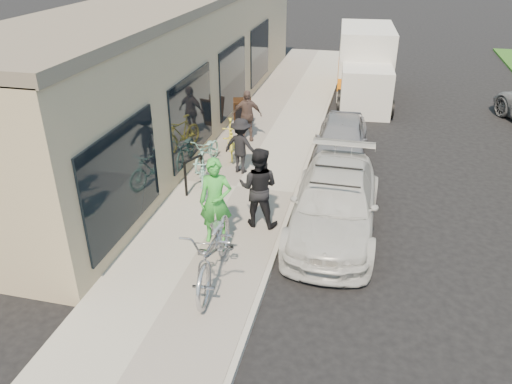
{
  "coord_description": "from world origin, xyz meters",
  "views": [
    {
      "loc": [
        1.17,
        -8.02,
        5.99
      ],
      "look_at": [
        -1.03,
        1.13,
        1.05
      ],
      "focal_mm": 35.0,
      "sensor_mm": 36.0,
      "label": 1
    }
  ],
  "objects_px": {
    "moving_truck": "(365,68)",
    "cruiser_bike_c": "(231,138)",
    "bystander_b": "(247,116)",
    "tandem_bike": "(215,249)",
    "cruiser_bike_a": "(203,173)",
    "bike_rack": "(194,171)",
    "sandwich_board": "(243,114)",
    "man_standing": "(258,187)",
    "woman_rider": "(216,201)",
    "cruiser_bike_b": "(207,152)",
    "sedan_white": "(335,203)",
    "sedan_silver": "(341,139)",
    "bystander_a": "(241,146)"
  },
  "relations": [
    {
      "from": "tandem_bike",
      "to": "woman_rider",
      "type": "relative_size",
      "value": 1.34
    },
    {
      "from": "man_standing",
      "to": "cruiser_bike_b",
      "type": "xyz_separation_m",
      "value": [
        -2.1,
        2.71,
        -0.49
      ]
    },
    {
      "from": "bike_rack",
      "to": "sedan_silver",
      "type": "bearing_deg",
      "value": 44.41
    },
    {
      "from": "moving_truck",
      "to": "bystander_b",
      "type": "bearing_deg",
      "value": -123.04
    },
    {
      "from": "cruiser_bike_c",
      "to": "bike_rack",
      "type": "bearing_deg",
      "value": -113.71
    },
    {
      "from": "cruiser_bike_c",
      "to": "sedan_silver",
      "type": "bearing_deg",
      "value": -2.49
    },
    {
      "from": "bike_rack",
      "to": "woman_rider",
      "type": "relative_size",
      "value": 0.49
    },
    {
      "from": "man_standing",
      "to": "cruiser_bike_c",
      "type": "bearing_deg",
      "value": -63.54
    },
    {
      "from": "man_standing",
      "to": "sedan_white",
      "type": "bearing_deg",
      "value": -164.26
    },
    {
      "from": "bike_rack",
      "to": "woman_rider",
      "type": "bearing_deg",
      "value": -58.63
    },
    {
      "from": "man_standing",
      "to": "cruiser_bike_b",
      "type": "height_order",
      "value": "man_standing"
    },
    {
      "from": "bike_rack",
      "to": "bystander_a",
      "type": "distance_m",
      "value": 1.64
    },
    {
      "from": "bike_rack",
      "to": "bystander_a",
      "type": "xyz_separation_m",
      "value": [
        0.85,
        1.39,
        0.2
      ]
    },
    {
      "from": "woman_rider",
      "to": "bystander_b",
      "type": "bearing_deg",
      "value": 88.29
    },
    {
      "from": "sedan_silver",
      "to": "cruiser_bike_a",
      "type": "relative_size",
      "value": 2.31
    },
    {
      "from": "sedan_silver",
      "to": "cruiser_bike_b",
      "type": "relative_size",
      "value": 2.26
    },
    {
      "from": "bystander_a",
      "to": "sedan_silver",
      "type": "bearing_deg",
      "value": -129.72
    },
    {
      "from": "tandem_bike",
      "to": "cruiser_bike_b",
      "type": "relative_size",
      "value": 1.56
    },
    {
      "from": "bike_rack",
      "to": "cruiser_bike_c",
      "type": "bearing_deg",
      "value": 84.07
    },
    {
      "from": "woman_rider",
      "to": "cruiser_bike_b",
      "type": "xyz_separation_m",
      "value": [
        -1.4,
        3.56,
        -0.51
      ]
    },
    {
      "from": "moving_truck",
      "to": "tandem_bike",
      "type": "distance_m",
      "value": 13.19
    },
    {
      "from": "cruiser_bike_b",
      "to": "tandem_bike",
      "type": "bearing_deg",
      "value": -65.75
    },
    {
      "from": "sandwich_board",
      "to": "sedan_white",
      "type": "bearing_deg",
      "value": -73.28
    },
    {
      "from": "sedan_white",
      "to": "man_standing",
      "type": "height_order",
      "value": "man_standing"
    },
    {
      "from": "woman_rider",
      "to": "cruiser_bike_a",
      "type": "relative_size",
      "value": 1.19
    },
    {
      "from": "sedan_white",
      "to": "bystander_b",
      "type": "bearing_deg",
      "value": 125.02
    },
    {
      "from": "woman_rider",
      "to": "bike_rack",
      "type": "bearing_deg",
      "value": 111.49
    },
    {
      "from": "moving_truck",
      "to": "cruiser_bike_c",
      "type": "bearing_deg",
      "value": -119.67
    },
    {
      "from": "man_standing",
      "to": "sandwich_board",
      "type": "bearing_deg",
      "value": -70.22
    },
    {
      "from": "sedan_white",
      "to": "tandem_bike",
      "type": "height_order",
      "value": "tandem_bike"
    },
    {
      "from": "sedan_silver",
      "to": "sedan_white",
      "type": "bearing_deg",
      "value": -88.4
    },
    {
      "from": "man_standing",
      "to": "cruiser_bike_a",
      "type": "bearing_deg",
      "value": -34.83
    },
    {
      "from": "bike_rack",
      "to": "sedan_white",
      "type": "height_order",
      "value": "sedan_white"
    },
    {
      "from": "cruiser_bike_b",
      "to": "cruiser_bike_c",
      "type": "relative_size",
      "value": 0.94
    },
    {
      "from": "bystander_b",
      "to": "sedan_silver",
      "type": "bearing_deg",
      "value": -26.88
    },
    {
      "from": "cruiser_bike_c",
      "to": "tandem_bike",
      "type": "bearing_deg",
      "value": -94.59
    },
    {
      "from": "sedan_white",
      "to": "tandem_bike",
      "type": "relative_size",
      "value": 1.84
    },
    {
      "from": "tandem_bike",
      "to": "cruiser_bike_c",
      "type": "height_order",
      "value": "tandem_bike"
    },
    {
      "from": "moving_truck",
      "to": "sedan_white",
      "type": "bearing_deg",
      "value": -95.17
    },
    {
      "from": "cruiser_bike_b",
      "to": "sedan_silver",
      "type": "bearing_deg",
      "value": 30.25
    },
    {
      "from": "bystander_a",
      "to": "woman_rider",
      "type": "bearing_deg",
      "value": 109.51
    },
    {
      "from": "man_standing",
      "to": "cruiser_bike_b",
      "type": "bearing_deg",
      "value": -50.65
    },
    {
      "from": "man_standing",
      "to": "bystander_b",
      "type": "xyz_separation_m",
      "value": [
        -1.52,
        4.86,
        -0.12
      ]
    },
    {
      "from": "bike_rack",
      "to": "sandwich_board",
      "type": "distance_m",
      "value": 4.66
    },
    {
      "from": "man_standing",
      "to": "cruiser_bike_c",
      "type": "distance_m",
      "value": 3.99
    },
    {
      "from": "cruiser_bike_a",
      "to": "cruiser_bike_b",
      "type": "relative_size",
      "value": 0.97
    },
    {
      "from": "man_standing",
      "to": "cruiser_bike_b",
      "type": "distance_m",
      "value": 3.47
    },
    {
      "from": "tandem_bike",
      "to": "cruiser_bike_a",
      "type": "distance_m",
      "value": 3.69
    },
    {
      "from": "cruiser_bike_a",
      "to": "cruiser_bike_c",
      "type": "height_order",
      "value": "cruiser_bike_c"
    },
    {
      "from": "bike_rack",
      "to": "sedan_silver",
      "type": "height_order",
      "value": "sedan_silver"
    }
  ]
}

